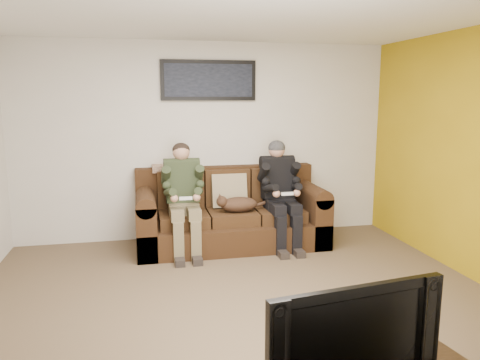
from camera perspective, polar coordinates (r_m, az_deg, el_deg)
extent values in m
plane|color=brown|center=(4.47, 0.23, -14.93)|extent=(5.00, 5.00, 0.00)
plane|color=silver|center=(4.11, 0.26, 20.03)|extent=(5.00, 5.00, 0.00)
plane|color=beige|center=(6.29, -4.15, 4.72)|extent=(5.00, 0.00, 5.00)
plane|color=beige|center=(2.00, 14.26, -7.50)|extent=(5.00, 0.00, 5.00)
cube|color=#341F0F|center=(6.06, -1.10, -6.44)|extent=(2.38, 1.03, 0.32)
cube|color=#341F0F|center=(6.33, -1.81, -1.20)|extent=(2.38, 0.22, 0.65)
cube|color=#341F0F|center=(5.92, -11.36, -5.44)|extent=(0.24, 1.03, 0.65)
cube|color=#341F0F|center=(6.30, 8.51, -4.38)|extent=(0.24, 1.03, 0.65)
cylinder|color=#341F0F|center=(5.84, -11.47, -2.37)|extent=(0.24, 1.03, 0.24)
cylinder|color=#341F0F|center=(6.23, 8.58, -1.50)|extent=(0.24, 1.03, 0.24)
cube|color=#3A2411|center=(5.87, -6.91, -4.68)|extent=(0.59, 0.65, 0.15)
cube|color=#3A2411|center=(6.09, -7.24, -1.10)|extent=(0.59, 0.15, 0.48)
cube|color=#3A2411|center=(5.95, -1.00, -4.40)|extent=(0.59, 0.65, 0.15)
cube|color=#3A2411|center=(6.17, -1.56, -0.88)|extent=(0.59, 0.15, 0.48)
cube|color=#3A2411|center=(6.09, 4.68, -4.08)|extent=(0.59, 0.65, 0.15)
cube|color=#3A2411|center=(6.31, 3.92, -0.65)|extent=(0.59, 0.15, 0.48)
cube|color=#8F7F5D|center=(6.06, -1.35, -1.30)|extent=(0.45, 0.22, 0.45)
cube|color=#C2A88E|center=(6.17, -8.40, 1.45)|extent=(0.49, 0.24, 0.09)
cube|color=#706446|center=(5.80, -6.91, -3.37)|extent=(0.36, 0.30, 0.14)
cube|color=#29331E|center=(5.83, -7.07, -0.28)|extent=(0.40, 0.30, 0.53)
cylinder|color=#29331E|center=(5.82, -7.13, 1.79)|extent=(0.44, 0.18, 0.18)
sphere|color=tan|center=(5.82, -7.18, 3.37)|extent=(0.21, 0.21, 0.21)
cube|color=#706446|center=(5.60, -7.74, -3.99)|extent=(0.15, 0.42, 0.13)
cube|color=#706446|center=(5.62, -5.71, -3.90)|extent=(0.15, 0.42, 0.13)
cube|color=#706446|center=(5.49, -7.50, -7.50)|extent=(0.12, 0.13, 0.48)
cube|color=#706446|center=(5.51, -5.41, -7.40)|extent=(0.12, 0.13, 0.48)
cube|color=black|center=(5.48, -7.39, -9.72)|extent=(0.11, 0.26, 0.08)
cube|color=black|center=(5.50, -5.28, -9.61)|extent=(0.11, 0.26, 0.08)
cylinder|color=#29331E|center=(5.74, -9.02, 0.50)|extent=(0.11, 0.30, 0.28)
cylinder|color=#29331E|center=(5.77, -5.05, 0.65)|extent=(0.11, 0.30, 0.28)
cylinder|color=#29331E|center=(5.55, -8.53, -1.49)|extent=(0.14, 0.32, 0.15)
cylinder|color=#29331E|center=(5.58, -5.05, -1.35)|extent=(0.14, 0.32, 0.15)
sphere|color=tan|center=(5.45, -8.02, -2.24)|extent=(0.09, 0.09, 0.09)
sphere|color=tan|center=(5.47, -5.30, -2.13)|extent=(0.09, 0.09, 0.09)
cube|color=white|center=(5.44, -6.64, -2.23)|extent=(0.15, 0.04, 0.03)
ellipsoid|color=black|center=(5.83, -7.20, 3.68)|extent=(0.22, 0.22, 0.17)
cube|color=black|center=(6.03, 4.79, -2.81)|extent=(0.36, 0.30, 0.14)
cube|color=black|center=(6.06, 4.56, 0.16)|extent=(0.40, 0.30, 0.53)
cylinder|color=black|center=(6.05, 4.53, 2.15)|extent=(0.44, 0.18, 0.18)
sphere|color=tan|center=(6.05, 4.50, 3.68)|extent=(0.21, 0.21, 0.21)
cube|color=black|center=(5.82, 4.41, -3.39)|extent=(0.15, 0.42, 0.13)
cube|color=black|center=(5.88, 6.29, -3.28)|extent=(0.15, 0.42, 0.13)
cube|color=black|center=(5.71, 4.94, -6.75)|extent=(0.12, 0.13, 0.48)
cube|color=black|center=(5.77, 6.86, -6.61)|extent=(0.12, 0.13, 0.48)
cube|color=black|center=(5.70, 5.15, -8.88)|extent=(0.11, 0.26, 0.08)
cube|color=black|center=(5.76, 7.07, -8.71)|extent=(0.11, 0.26, 0.08)
cylinder|color=black|center=(5.93, 2.91, 0.93)|extent=(0.11, 0.30, 0.28)
cylinder|color=black|center=(6.04, 6.58, 1.05)|extent=(0.11, 0.30, 0.28)
cylinder|color=black|center=(5.75, 3.75, -0.98)|extent=(0.14, 0.32, 0.15)
cylinder|color=black|center=(5.85, 6.95, -0.84)|extent=(0.14, 0.32, 0.15)
sphere|color=tan|center=(5.66, 4.46, -1.69)|extent=(0.09, 0.09, 0.09)
sphere|color=tan|center=(5.74, 6.95, -1.57)|extent=(0.09, 0.09, 0.09)
cube|color=white|center=(5.68, 5.78, -1.67)|extent=(0.15, 0.04, 0.03)
ellipsoid|color=black|center=(6.04, 4.50, 3.96)|extent=(0.22, 0.22, 0.19)
ellipsoid|color=#4D301E|center=(5.82, -0.14, -2.99)|extent=(0.47, 0.26, 0.19)
sphere|color=#4D301E|center=(5.74, -2.23, -2.63)|extent=(0.14, 0.14, 0.14)
cone|color=#4D301E|center=(5.69, -2.37, -2.03)|extent=(0.04, 0.04, 0.04)
cone|color=#4D301E|center=(5.75, -2.49, -1.88)|extent=(0.04, 0.04, 0.04)
cylinder|color=#4D301E|center=(5.93, 2.04, -3.10)|extent=(0.26, 0.13, 0.08)
cube|color=black|center=(6.24, -3.84, 12.03)|extent=(1.25, 0.04, 0.52)
cube|color=black|center=(6.22, -3.81, 12.03)|extent=(1.15, 0.01, 0.42)
imported|color=black|center=(2.51, 12.84, -17.48)|extent=(0.96, 0.26, 0.55)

